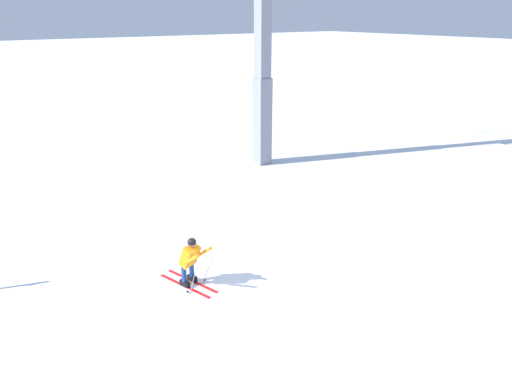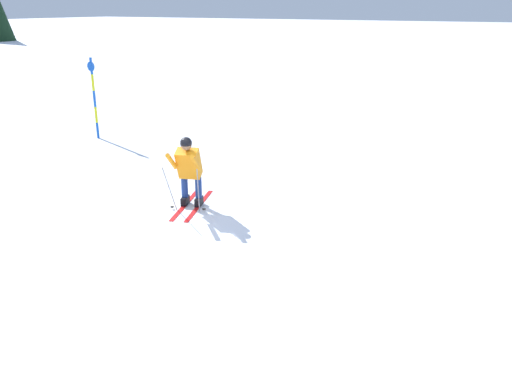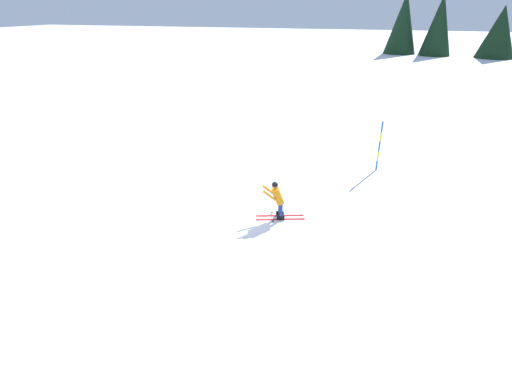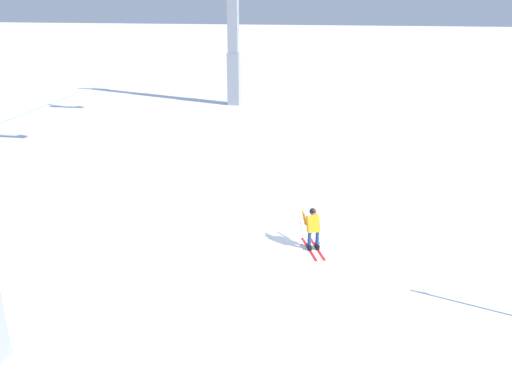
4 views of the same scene
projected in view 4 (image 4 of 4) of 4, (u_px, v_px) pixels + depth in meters
The scene contains 3 objects.
ground_plane at pixel (305, 234), 19.04m from camera, with size 260.00×260.00×0.00m, color white.
skier_carving_main at pixel (313, 226), 17.77m from camera, with size 1.80×1.02×1.55m.
lift_tower_far at pixel (233, 37), 39.22m from camera, with size 0.92×2.91×12.52m.
Camera 4 is at (-17.26, -0.82, 8.34)m, focal length 36.22 mm.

